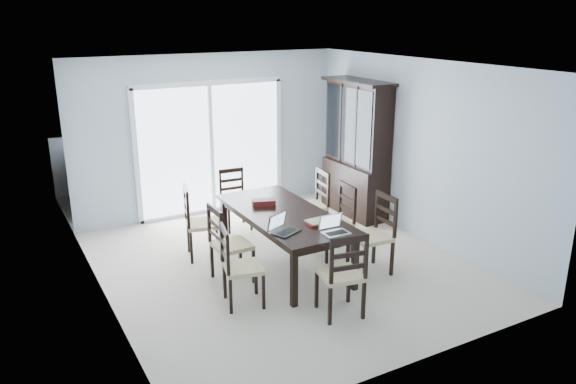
# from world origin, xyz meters

# --- Properties ---
(floor) EXTENTS (5.00, 5.00, 0.00)m
(floor) POSITION_xyz_m (0.00, 0.00, 0.00)
(floor) COLOR beige
(floor) RESTS_ON ground
(ceiling) EXTENTS (5.00, 5.00, 0.00)m
(ceiling) POSITION_xyz_m (0.00, 0.00, 2.60)
(ceiling) COLOR white
(ceiling) RESTS_ON back_wall
(back_wall) EXTENTS (4.50, 0.02, 2.60)m
(back_wall) POSITION_xyz_m (0.00, 2.50, 1.30)
(back_wall) COLOR #A9BAC9
(back_wall) RESTS_ON floor
(wall_left) EXTENTS (0.02, 5.00, 2.60)m
(wall_left) POSITION_xyz_m (-2.25, 0.00, 1.30)
(wall_left) COLOR #A9BAC9
(wall_left) RESTS_ON floor
(wall_right) EXTENTS (0.02, 5.00, 2.60)m
(wall_right) POSITION_xyz_m (2.25, 0.00, 1.30)
(wall_right) COLOR #A9BAC9
(wall_right) RESTS_ON floor
(balcony) EXTENTS (4.50, 2.00, 0.10)m
(balcony) POSITION_xyz_m (0.00, 3.50, -0.05)
(balcony) COLOR gray
(balcony) RESTS_ON ground
(railing) EXTENTS (4.50, 0.06, 1.10)m
(railing) POSITION_xyz_m (0.00, 4.50, 0.55)
(railing) COLOR #99999E
(railing) RESTS_ON balcony
(dining_table) EXTENTS (1.00, 2.20, 0.75)m
(dining_table) POSITION_xyz_m (0.00, 0.00, 0.67)
(dining_table) COLOR black
(dining_table) RESTS_ON floor
(china_hutch) EXTENTS (0.50, 1.38, 2.20)m
(china_hutch) POSITION_xyz_m (2.02, 1.25, 1.07)
(china_hutch) COLOR black
(china_hutch) RESTS_ON floor
(sliding_door) EXTENTS (2.52, 0.05, 2.18)m
(sliding_door) POSITION_xyz_m (0.00, 2.48, 1.09)
(sliding_door) COLOR silver
(sliding_door) RESTS_ON floor
(chair_left_near) EXTENTS (0.51, 0.50, 1.10)m
(chair_left_near) POSITION_xyz_m (-0.98, -0.64, 0.58)
(chair_left_near) COLOR black
(chair_left_near) RESTS_ON floor
(chair_left_mid) EXTENTS (0.45, 0.43, 1.15)m
(chair_left_mid) POSITION_xyz_m (-0.86, -0.05, 0.61)
(chair_left_mid) COLOR black
(chair_left_mid) RESTS_ON floor
(chair_left_far) EXTENTS (0.54, 0.53, 1.17)m
(chair_left_far) POSITION_xyz_m (-0.90, 0.83, 0.62)
(chair_left_far) COLOR black
(chair_left_far) RESTS_ON floor
(chair_right_near) EXTENTS (0.48, 0.47, 1.19)m
(chair_right_near) POSITION_xyz_m (0.97, -0.71, 0.63)
(chair_right_near) COLOR black
(chair_right_near) RESTS_ON floor
(chair_right_mid) EXTENTS (0.48, 0.47, 1.16)m
(chair_right_mid) POSITION_xyz_m (0.84, -0.04, 0.61)
(chair_right_mid) COLOR black
(chair_right_mid) RESTS_ON floor
(chair_right_far) EXTENTS (0.50, 0.49, 1.17)m
(chair_right_far) POSITION_xyz_m (0.91, 0.70, 0.62)
(chair_right_far) COLOR black
(chair_right_far) RESTS_ON floor
(chair_end_near) EXTENTS (0.51, 0.52, 1.16)m
(chair_end_near) POSITION_xyz_m (-0.07, -1.48, 0.61)
(chair_end_near) COLOR black
(chair_end_near) RESTS_ON floor
(chair_end_far) EXTENTS (0.43, 0.44, 1.05)m
(chair_end_far) POSITION_xyz_m (0.02, 1.65, 0.56)
(chair_end_far) COLOR black
(chair_end_far) RESTS_ON floor
(laptop_dark) EXTENTS (0.38, 0.33, 0.22)m
(laptop_dark) POSITION_xyz_m (-0.32, -0.62, 0.80)
(laptop_dark) COLOR black
(laptop_dark) RESTS_ON dining_table
(laptop_silver) EXTENTS (0.31, 0.22, 0.21)m
(laptop_silver) POSITION_xyz_m (0.17, -0.94, 0.80)
(laptop_silver) COLOR silver
(laptop_silver) RESTS_ON dining_table
(book_stack) EXTENTS (0.27, 0.22, 0.04)m
(book_stack) POSITION_xyz_m (0.15, -0.56, 0.77)
(book_stack) COLOR maroon
(book_stack) RESTS_ON dining_table
(cell_phone) EXTENTS (0.12, 0.09, 0.01)m
(cell_phone) POSITION_xyz_m (0.12, -0.93, 0.76)
(cell_phone) COLOR black
(cell_phone) RESTS_ON dining_table
(game_box) EXTENTS (0.34, 0.24, 0.08)m
(game_box) POSITION_xyz_m (-0.10, 0.38, 0.79)
(game_box) COLOR #4D0F14
(game_box) RESTS_ON dining_table
(hot_tub) EXTENTS (2.03, 1.89, 0.89)m
(hot_tub) POSITION_xyz_m (-0.99, 3.47, 0.44)
(hot_tub) COLOR maroon
(hot_tub) RESTS_ON balcony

